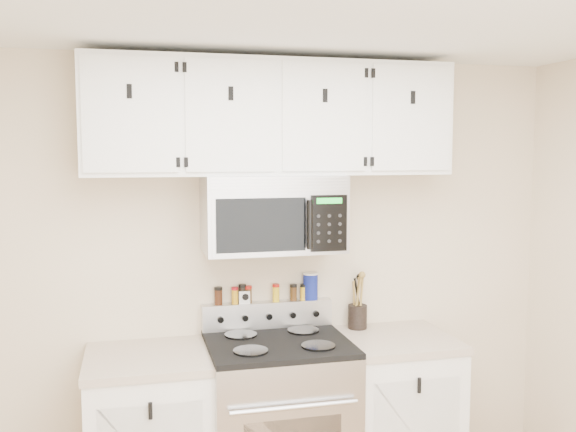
% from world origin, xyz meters
% --- Properties ---
extents(back_wall, '(3.50, 0.01, 2.50)m').
position_xyz_m(back_wall, '(0.00, 1.75, 1.25)').
color(back_wall, beige).
rests_on(back_wall, floor).
extents(range, '(0.76, 0.65, 1.10)m').
position_xyz_m(range, '(0.00, 1.43, 0.49)').
color(range, '#B7B7BA').
rests_on(range, floor).
extents(base_cabinet_right, '(0.64, 0.62, 0.92)m').
position_xyz_m(base_cabinet_right, '(0.69, 1.45, 0.46)').
color(base_cabinet_right, white).
rests_on(base_cabinet_right, floor).
extents(microwave, '(0.76, 0.44, 0.42)m').
position_xyz_m(microwave, '(0.00, 1.55, 1.63)').
color(microwave, '#9E9EA3').
rests_on(microwave, back_wall).
extents(upper_cabinets, '(2.00, 0.35, 0.62)m').
position_xyz_m(upper_cabinets, '(-0.00, 1.58, 2.15)').
color(upper_cabinets, white).
rests_on(upper_cabinets, back_wall).
extents(utensil_crock, '(0.11, 0.11, 0.33)m').
position_xyz_m(utensil_crock, '(0.54, 1.66, 1.00)').
color(utensil_crock, black).
rests_on(utensil_crock, base_cabinet_right).
extents(kitchen_timer, '(0.07, 0.06, 0.07)m').
position_xyz_m(kitchen_timer, '(-0.13, 1.71, 1.14)').
color(kitchen_timer, white).
rests_on(kitchen_timer, range).
extents(salt_canister, '(0.09, 0.09, 0.16)m').
position_xyz_m(salt_canister, '(0.26, 1.71, 1.18)').
color(salt_canister, navy).
rests_on(salt_canister, range).
extents(spice_jar_0, '(0.05, 0.05, 0.10)m').
position_xyz_m(spice_jar_0, '(-0.28, 1.71, 1.15)').
color(spice_jar_0, '#391B0D').
rests_on(spice_jar_0, range).
extents(spice_jar_1, '(0.04, 0.04, 0.10)m').
position_xyz_m(spice_jar_1, '(-0.19, 1.71, 1.15)').
color(spice_jar_1, gold).
rests_on(spice_jar_1, range).
extents(spice_jar_2, '(0.04, 0.04, 0.11)m').
position_xyz_m(spice_jar_2, '(-0.15, 1.71, 1.16)').
color(spice_jar_2, black).
rests_on(spice_jar_2, range).
extents(spice_jar_3, '(0.04, 0.04, 0.10)m').
position_xyz_m(spice_jar_3, '(-0.11, 1.71, 1.15)').
color(spice_jar_3, '#402A0F').
rests_on(spice_jar_3, range).
extents(spice_jar_4, '(0.04, 0.04, 0.10)m').
position_xyz_m(spice_jar_4, '(0.05, 1.71, 1.15)').
color(spice_jar_4, yellow).
rests_on(spice_jar_4, range).
extents(spice_jar_5, '(0.04, 0.04, 0.10)m').
position_xyz_m(spice_jar_5, '(0.16, 1.71, 1.15)').
color(spice_jar_5, '#442910').
rests_on(spice_jar_5, range).
extents(spice_jar_6, '(0.04, 0.04, 0.09)m').
position_xyz_m(spice_jar_6, '(0.22, 1.71, 1.15)').
color(spice_jar_6, gold).
rests_on(spice_jar_6, range).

